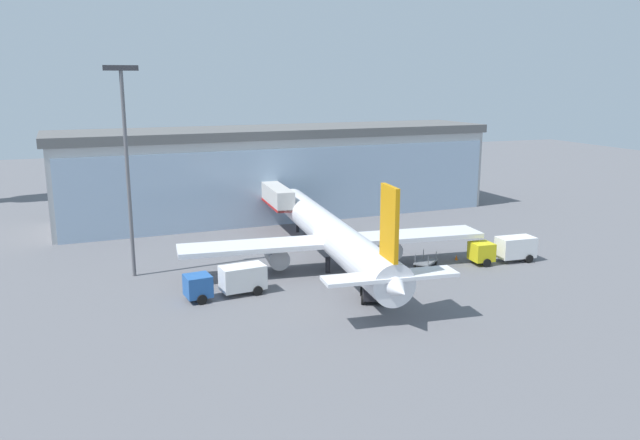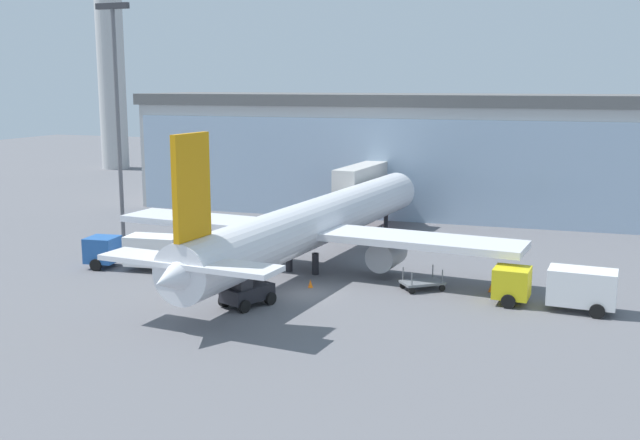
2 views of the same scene
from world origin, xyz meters
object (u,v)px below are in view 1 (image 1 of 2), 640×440
object	(u,v)px
fuel_truck	(505,249)
safety_cone_nose	(370,277)
baggage_cart	(426,262)
pushback_tug	(373,290)
jet_bridge	(273,194)
safety_cone_wingtip	(456,257)
catering_truck	(229,280)
airplane	(332,235)
apron_light_mast	(127,156)

from	to	relation	value
fuel_truck	safety_cone_nose	size ratio (longest dim) A/B	13.42
baggage_cart	pushback_tug	distance (m)	12.19
baggage_cart	safety_cone_nose	size ratio (longest dim) A/B	5.79
jet_bridge	safety_cone_wingtip	size ratio (longest dim) A/B	26.99
catering_truck	safety_cone_wingtip	world-z (taller)	catering_truck
fuel_truck	safety_cone_wingtip	distance (m)	5.17
airplane	safety_cone_nose	size ratio (longest dim) A/B	72.29
fuel_truck	baggage_cart	xyz separation A→B (m)	(-8.85, 1.31, -0.97)
apron_light_mast	jet_bridge	bearing A→B (deg)	38.98
jet_bridge	catering_truck	distance (m)	26.74
apron_light_mast	safety_cone_nose	world-z (taller)	apron_light_mast
apron_light_mast	pushback_tug	xyz separation A→B (m)	(19.47, -14.71, -11.06)
airplane	safety_cone_wingtip	size ratio (longest dim) A/B	72.29
airplane	catering_truck	size ratio (longest dim) A/B	5.29
jet_bridge	apron_light_mast	bearing A→B (deg)	131.76
baggage_cart	pushback_tug	xyz separation A→B (m)	(-9.54, -7.58, 0.47)
pushback_tug	safety_cone_wingtip	distance (m)	16.47
safety_cone_nose	catering_truck	bearing A→B (deg)	179.56
apron_light_mast	safety_cone_nose	bearing A→B (deg)	-23.09
fuel_truck	pushback_tug	distance (m)	19.43
safety_cone_nose	baggage_cart	bearing A→B (deg)	16.11
catering_truck	safety_cone_nose	world-z (taller)	catering_truck
fuel_truck	safety_cone_nose	distance (m)	16.23
baggage_cart	safety_cone_wingtip	size ratio (longest dim) A/B	5.79
airplane	baggage_cart	world-z (taller)	airplane
apron_light_mast	fuel_truck	xyz separation A→B (m)	(37.85, -8.44, -10.57)
airplane	safety_cone_wingtip	xyz separation A→B (m)	(13.61, -2.39, -3.06)
airplane	safety_cone_nose	xyz separation A→B (m)	(1.85, -5.61, -3.06)
apron_light_mast	fuel_truck	distance (m)	40.20
pushback_tug	safety_cone_wingtip	bearing A→B (deg)	-37.00
airplane	fuel_truck	distance (m)	18.75
apron_light_mast	catering_truck	xyz separation A→B (m)	(7.69, -9.14, -10.57)
apron_light_mast	airplane	size ratio (longest dim) A/B	0.52
safety_cone_wingtip	airplane	bearing A→B (deg)	170.06
catering_truck	safety_cone_nose	bearing A→B (deg)	172.24
catering_truck	fuel_truck	world-z (taller)	same
apron_light_mast	safety_cone_wingtip	size ratio (longest dim) A/B	37.30
catering_truck	safety_cone_nose	distance (m)	14.05
jet_bridge	pushback_tug	world-z (taller)	jet_bridge
airplane	catering_truck	bearing A→B (deg)	118.91
fuel_truck	safety_cone_nose	bearing A→B (deg)	5.14
airplane	baggage_cart	xyz separation A→B (m)	(9.18, -3.50, -2.84)
fuel_truck	baggage_cart	bearing A→B (deg)	-6.14
jet_bridge	baggage_cart	distance (m)	24.86
apron_light_mast	airplane	distance (m)	21.96
apron_light_mast	baggage_cart	world-z (taller)	apron_light_mast
catering_truck	pushback_tug	xyz separation A→B (m)	(11.78, -5.57, -0.49)
pushback_tug	fuel_truck	bearing A→B (deg)	-50.05
jet_bridge	safety_cone_wingtip	world-z (taller)	jet_bridge
catering_truck	safety_cone_nose	size ratio (longest dim) A/B	13.67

